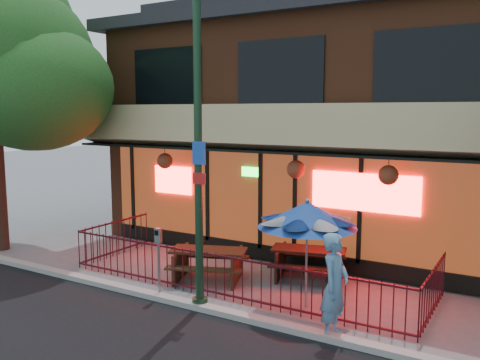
{
  "coord_description": "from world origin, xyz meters",
  "views": [
    {
      "loc": [
        5.8,
        -8.58,
        4.01
      ],
      "look_at": [
        -0.46,
        2.0,
        2.33
      ],
      "focal_mm": 38.0,
      "sensor_mm": 36.0,
      "label": 1
    }
  ],
  "objects_px": {
    "picnic_table_right": "(309,259)",
    "pedestrian": "(335,286)",
    "patio_umbrella": "(307,215)",
    "picnic_table_left": "(208,260)",
    "street_light": "(198,155)",
    "parking_meter_near": "(159,251)"
  },
  "relations": [
    {
      "from": "picnic_table_right",
      "to": "patio_umbrella",
      "type": "xyz_separation_m",
      "value": [
        0.66,
        -1.7,
        1.46
      ]
    },
    {
      "from": "pedestrian",
      "to": "parking_meter_near",
      "type": "bearing_deg",
      "value": 92.39
    },
    {
      "from": "picnic_table_left",
      "to": "picnic_table_right",
      "type": "distance_m",
      "value": 2.4
    },
    {
      "from": "street_light",
      "to": "pedestrian",
      "type": "relative_size",
      "value": 3.67
    },
    {
      "from": "street_light",
      "to": "picnic_table_left",
      "type": "relative_size",
      "value": 3.28
    },
    {
      "from": "picnic_table_right",
      "to": "pedestrian",
      "type": "distance_m",
      "value": 3.24
    },
    {
      "from": "picnic_table_right",
      "to": "pedestrian",
      "type": "height_order",
      "value": "pedestrian"
    },
    {
      "from": "picnic_table_right",
      "to": "patio_umbrella",
      "type": "distance_m",
      "value": 2.33
    },
    {
      "from": "street_light",
      "to": "parking_meter_near",
      "type": "bearing_deg",
      "value": 179.86
    },
    {
      "from": "picnic_table_right",
      "to": "patio_umbrella",
      "type": "bearing_deg",
      "value": -68.67
    },
    {
      "from": "parking_meter_near",
      "to": "pedestrian",
      "type": "bearing_deg",
      "value": 0.73
    },
    {
      "from": "picnic_table_left",
      "to": "pedestrian",
      "type": "relative_size",
      "value": 1.12
    },
    {
      "from": "patio_umbrella",
      "to": "picnic_table_left",
      "type": "bearing_deg",
      "value": 171.61
    },
    {
      "from": "street_light",
      "to": "picnic_table_right",
      "type": "xyz_separation_m",
      "value": [
        1.21,
        2.8,
        -2.66
      ]
    },
    {
      "from": "pedestrian",
      "to": "parking_meter_near",
      "type": "height_order",
      "value": "pedestrian"
    },
    {
      "from": "picnic_table_right",
      "to": "picnic_table_left",
      "type": "bearing_deg",
      "value": -147.0
    },
    {
      "from": "picnic_table_right",
      "to": "pedestrian",
      "type": "relative_size",
      "value": 1.07
    },
    {
      "from": "street_light",
      "to": "pedestrian",
      "type": "bearing_deg",
      "value": 1.06
    },
    {
      "from": "street_light",
      "to": "picnic_table_right",
      "type": "bearing_deg",
      "value": 66.69
    },
    {
      "from": "pedestrian",
      "to": "street_light",
      "type": "bearing_deg",
      "value": 92.72
    },
    {
      "from": "picnic_table_left",
      "to": "parking_meter_near",
      "type": "distance_m",
      "value": 1.61
    },
    {
      "from": "parking_meter_near",
      "to": "street_light",
      "type": "bearing_deg",
      "value": -0.14
    }
  ]
}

